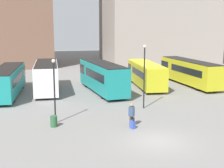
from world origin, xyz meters
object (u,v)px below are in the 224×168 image
at_px(bus_1, 46,76).
at_px(lamp_post_0, 144,72).
at_px(bus_3, 146,74).
at_px(traveler, 132,113).
at_px(lamp_post_1, 54,85).
at_px(bus_4, 189,71).
at_px(suitcase, 133,125).
at_px(bus_0, 8,80).
at_px(trash_bin, 54,121).
at_px(bus_2, 102,76).

relative_size(bus_1, lamp_post_0, 1.70).
relative_size(bus_3, traveler, 5.69).
distance_m(bus_1, lamp_post_1, 12.73).
relative_size(bus_4, traveler, 6.76).
height_order(suitcase, lamp_post_1, lamp_post_1).
bearing_deg(bus_0, suitcase, -140.28).
height_order(bus_3, lamp_post_1, lamp_post_1).
bearing_deg(suitcase, trash_bin, 50.90).
bearing_deg(bus_3, bus_4, -84.61).
xyz_separation_m(bus_1, lamp_post_1, (0.56, -12.66, 1.20)).
bearing_deg(traveler, suitcase, 151.06).
distance_m(bus_2, bus_3, 6.22).
height_order(lamp_post_1, trash_bin, lamp_post_1).
height_order(bus_4, traveler, bus_4).
bearing_deg(suitcase, bus_1, -1.00).
distance_m(lamp_post_0, lamp_post_1, 8.64).
xyz_separation_m(bus_2, traveler, (-0.12, -13.04, -0.76)).
xyz_separation_m(bus_4, traveler, (-11.96, -15.19, -0.65)).
xyz_separation_m(bus_3, trash_bin, (-11.78, -13.86, -1.19)).
bearing_deg(bus_1, lamp_post_1, -176.26).
relative_size(bus_3, trash_bin, 12.10).
relative_size(bus_0, bus_4, 0.94).
height_order(suitcase, lamp_post_0, lamp_post_0).
relative_size(bus_2, bus_4, 0.91).
distance_m(bus_0, lamp_post_1, 12.39).
height_order(bus_1, bus_2, bus_2).
distance_m(lamp_post_0, trash_bin, 9.58).
bearing_deg(bus_3, bus_0, 99.28).
relative_size(bus_1, bus_2, 0.89).
bearing_deg(bus_0, bus_3, -81.21).
relative_size(bus_3, lamp_post_1, 2.04).
distance_m(bus_1, trash_bin, 13.62).
bearing_deg(bus_3, bus_2, 112.04).
relative_size(bus_0, lamp_post_1, 2.28).
relative_size(bus_0, suitcase, 13.14).
relative_size(bus_1, suitcase, 11.35).
xyz_separation_m(bus_2, suitcase, (-0.17, -13.55, -1.52)).
bearing_deg(bus_1, bus_3, -87.31).
relative_size(traveler, lamp_post_1, 0.36).
relative_size(bus_0, traveler, 6.37).
bearing_deg(trash_bin, suitcase, -16.18).
height_order(bus_0, lamp_post_0, lamp_post_0).
bearing_deg(traveler, bus_2, -23.44).
relative_size(lamp_post_1, trash_bin, 5.93).
distance_m(bus_1, bus_2, 6.50).
bearing_deg(bus_1, trash_bin, -177.05).
bearing_deg(bus_0, bus_4, -82.24).
distance_m(traveler, trash_bin, 5.90).
bearing_deg(lamp_post_1, trash_bin, -99.50).
bearing_deg(lamp_post_1, bus_4, 36.85).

